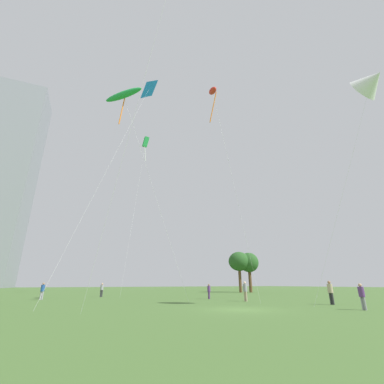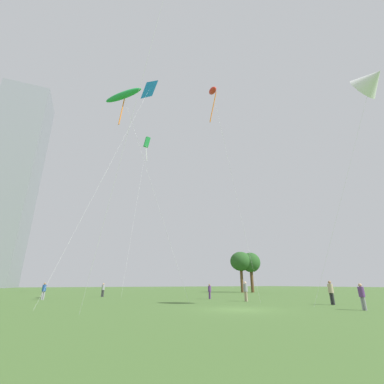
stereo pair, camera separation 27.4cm
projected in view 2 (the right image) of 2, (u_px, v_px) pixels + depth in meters
ground at (240, 310)px, 17.33m from camera, size 280.00×280.00×0.00m
person_standing_0 at (210, 290)px, 29.84m from camera, size 0.36×0.36×1.61m
person_standing_1 at (362, 295)px, 17.21m from camera, size 0.37×0.37×1.66m
person_standing_2 at (331, 291)px, 21.68m from camera, size 0.41×0.41×1.87m
person_standing_3 at (246, 290)px, 25.80m from camera, size 0.41×0.41×1.85m
person_standing_4 at (44, 290)px, 28.45m from camera, size 0.39×0.39×1.75m
person_standing_5 at (103, 289)px, 34.62m from camera, size 0.38×0.38×1.72m
kite_flying_0 at (147, 143)px, 52.81m from camera, size 5.24×8.86×29.84m
kite_flying_1 at (371, 81)px, 21.64m from camera, size 4.78×7.34×19.02m
kite_flying_3 at (213, 92)px, 30.27m from camera, size 3.90×2.83×23.55m
kite_flying_4 at (123, 96)px, 26.63m from camera, size 8.94×3.38×20.48m
kite_flying_5 at (149, 90)px, 32.47m from camera, size 9.27×6.16×25.48m
park_tree_0 at (241, 262)px, 53.83m from camera, size 4.28×4.28×7.92m
park_tree_1 at (251, 263)px, 54.14m from camera, size 3.92×3.92×7.79m
distant_highrise_0 at (11, 180)px, 124.86m from camera, size 23.47×24.93×96.71m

